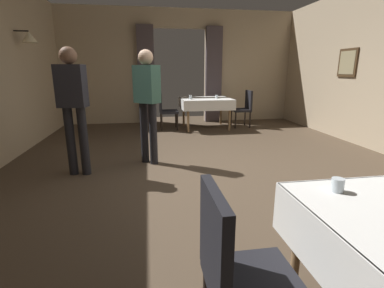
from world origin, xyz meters
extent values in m
plane|color=#4C3D2D|center=(0.00, 0.00, 0.00)|extent=(10.08, 10.08, 0.00)
cylinder|color=black|center=(-3.02, 1.80, 2.08)|extent=(0.24, 0.02, 0.02)
cone|color=beige|center=(-2.90, 1.80, 1.98)|extent=(0.26, 0.26, 0.18)
cube|color=#47331E|center=(3.12, 1.60, 1.57)|extent=(0.03, 0.53, 0.56)
cube|color=#998C66|center=(3.11, 1.60, 1.57)|extent=(0.01, 0.44, 0.46)
cube|color=tan|center=(-1.95, 4.20, 1.50)|extent=(2.50, 0.12, 3.00)
cube|color=tan|center=(1.95, 4.20, 1.50)|extent=(2.50, 0.12, 3.00)
cube|color=tan|center=(0.00, 4.20, 2.75)|extent=(1.40, 0.12, 0.50)
cube|color=#4C4247|center=(-0.92, 4.06, 1.28)|extent=(0.44, 0.14, 2.56)
cube|color=#4C4247|center=(0.92, 4.06, 1.28)|extent=(0.44, 0.14, 2.56)
cylinder|color=olive|center=(-0.03, -2.34, 0.35)|extent=(0.06, 0.06, 0.71)
cube|color=white|center=(0.47, -2.23, 0.60)|extent=(1.21, 0.02, 0.30)
cube|color=white|center=(-0.14, -2.71, 0.60)|extent=(0.02, 0.96, 0.30)
cylinder|color=olive|center=(0.01, 2.72, 0.35)|extent=(0.06, 0.06, 0.71)
cylinder|color=olive|center=(1.02, 2.72, 0.35)|extent=(0.06, 0.06, 0.71)
cylinder|color=olive|center=(0.01, 3.55, 0.35)|extent=(0.06, 0.06, 0.71)
cylinder|color=olive|center=(1.02, 3.55, 0.35)|extent=(0.06, 0.06, 0.71)
cube|color=olive|center=(0.52, 3.13, 0.72)|extent=(1.17, 0.99, 0.03)
cube|color=white|center=(0.52, 3.13, 0.74)|extent=(1.23, 1.05, 0.01)
cube|color=white|center=(0.52, 2.61, 0.63)|extent=(1.23, 0.02, 0.24)
cube|color=white|center=(0.52, 3.66, 0.63)|extent=(1.23, 0.02, 0.24)
cube|color=white|center=(-0.10, 3.13, 0.63)|extent=(0.02, 1.05, 0.24)
cube|color=white|center=(1.13, 3.13, 0.63)|extent=(0.02, 1.05, 0.24)
cube|color=black|center=(-0.45, -2.68, 0.43)|extent=(0.44, 0.44, 0.06)
cube|color=black|center=(-0.65, -2.68, 0.69)|extent=(0.05, 0.42, 0.48)
cylinder|color=black|center=(-0.22, 3.33, 0.21)|extent=(0.04, 0.04, 0.42)
cylinder|color=black|center=(-0.22, 2.95, 0.21)|extent=(0.04, 0.04, 0.42)
cylinder|color=black|center=(-0.60, 3.33, 0.21)|extent=(0.04, 0.04, 0.42)
cylinder|color=black|center=(-0.60, 2.95, 0.21)|extent=(0.04, 0.04, 0.42)
cube|color=black|center=(-0.41, 3.14, 0.43)|extent=(0.44, 0.44, 0.06)
cube|color=black|center=(-0.61, 3.14, 0.69)|extent=(0.05, 0.42, 0.48)
cylinder|color=black|center=(1.25, 2.96, 0.21)|extent=(0.04, 0.04, 0.42)
cylinder|color=black|center=(1.25, 3.34, 0.21)|extent=(0.04, 0.04, 0.42)
cylinder|color=black|center=(1.63, 2.96, 0.21)|extent=(0.04, 0.04, 0.42)
cylinder|color=black|center=(1.63, 3.34, 0.21)|extent=(0.04, 0.04, 0.42)
cube|color=black|center=(1.44, 3.15, 0.43)|extent=(0.44, 0.44, 0.06)
cube|color=black|center=(1.64, 3.15, 0.69)|extent=(0.05, 0.42, 0.48)
cylinder|color=silver|center=(0.14, -2.40, 0.79)|extent=(0.07, 0.07, 0.08)
cylinder|color=silver|center=(0.77, 3.06, 0.79)|extent=(0.07, 0.07, 0.09)
cylinder|color=silver|center=(0.11, 2.97, 0.80)|extent=(0.07, 0.07, 0.10)
cylinder|color=white|center=(0.21, 3.36, 0.76)|extent=(0.21, 0.21, 0.01)
cylinder|color=black|center=(-0.85, 0.50, 0.47)|extent=(0.12, 0.12, 0.95)
cylinder|color=black|center=(-0.99, 0.62, 0.47)|extent=(0.12, 0.12, 0.95)
cube|color=#33594C|center=(-0.92, 0.56, 1.23)|extent=(0.42, 0.40, 0.55)
sphere|color=tan|center=(-0.92, 0.56, 1.61)|extent=(0.22, 0.22, 0.22)
cylinder|color=black|center=(-1.99, 0.21, 0.47)|extent=(0.12, 0.12, 0.95)
cylinder|color=black|center=(-1.81, 0.19, 0.47)|extent=(0.12, 0.12, 0.95)
cube|color=#26262D|center=(-1.90, 0.20, 1.23)|extent=(0.39, 0.27, 0.55)
sphere|color=brown|center=(-1.90, 0.20, 1.61)|extent=(0.22, 0.22, 0.22)
camera|label=1|loc=(-0.92, -3.75, 1.43)|focal=26.25mm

